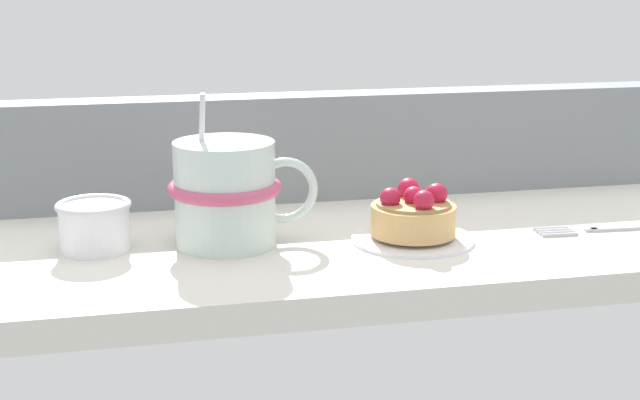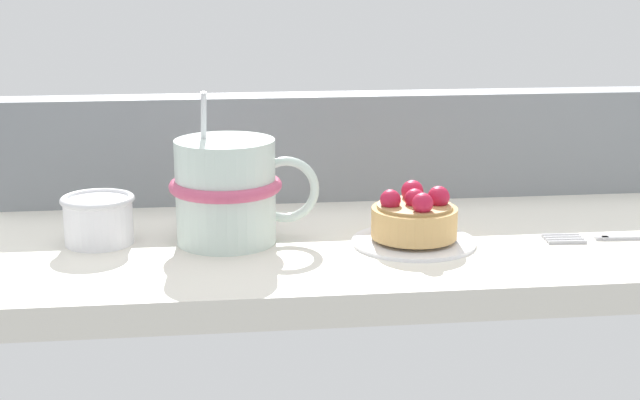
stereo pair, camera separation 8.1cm
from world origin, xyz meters
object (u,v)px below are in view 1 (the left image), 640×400
(raspberry_tart, at_px, (413,214))
(dessert_plate, at_px, (413,238))
(coffee_mug, at_px, (227,193))
(dessert_fork, at_px, (622,227))
(sugar_bowl, at_px, (94,224))

(raspberry_tart, bearing_deg, dessert_plate, -139.49)
(coffee_mug, bearing_deg, dessert_fork, -5.62)
(raspberry_tart, relative_size, coffee_mug, 0.56)
(dessert_plate, xyz_separation_m, raspberry_tart, (0.00, 0.00, 0.02))
(coffee_mug, distance_m, sugar_bowl, 0.12)
(raspberry_tart, distance_m, coffee_mug, 0.17)
(raspberry_tart, xyz_separation_m, sugar_bowl, (-0.28, 0.03, -0.00))
(coffee_mug, relative_size, sugar_bowl, 2.08)
(dessert_plate, distance_m, sugar_bowl, 0.28)
(dessert_plate, distance_m, raspberry_tart, 0.02)
(dessert_plate, height_order, sugar_bowl, sugar_bowl)
(dessert_fork, bearing_deg, raspberry_tart, 177.00)
(dessert_plate, xyz_separation_m, sugar_bowl, (-0.28, 0.03, 0.02))
(raspberry_tart, distance_m, sugar_bowl, 0.28)
(coffee_mug, distance_m, dessert_fork, 0.37)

